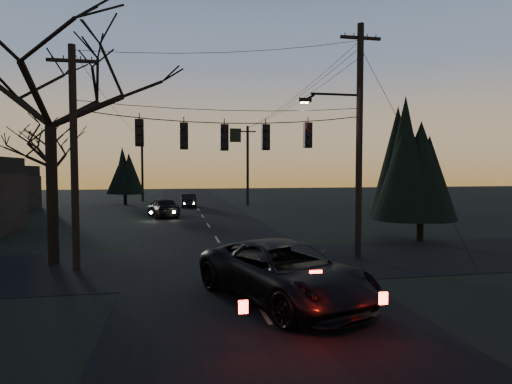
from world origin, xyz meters
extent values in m
plane|color=black|center=(0.00, 0.00, 0.00)|extent=(160.00, 160.00, 0.00)
cube|color=black|center=(0.00, 20.00, 0.01)|extent=(8.00, 120.00, 0.02)
cube|color=black|center=(0.00, 10.00, 0.01)|extent=(60.00, 7.00, 0.02)
cylinder|color=black|center=(-0.25, 10.00, 6.10)|extent=(11.50, 0.04, 0.04)
cylinder|color=black|center=(-7.15, 11.32, 2.79)|extent=(0.44, 0.44, 5.58)
cylinder|color=black|center=(10.59, 13.42, 0.80)|extent=(0.36, 0.36, 1.60)
cone|color=black|center=(10.59, 13.42, 4.42)|extent=(4.00, 4.00, 6.43)
cylinder|color=black|center=(-12.03, 30.85, 1.96)|extent=(0.44, 0.44, 3.92)
cylinder|color=black|center=(-7.51, 41.20, 0.80)|extent=(0.36, 0.36, 1.60)
cone|color=black|center=(-7.51, 41.20, 3.49)|extent=(3.41, 3.41, 4.57)
imported|color=black|center=(0.80, 4.66, 0.86)|extent=(4.94, 6.79, 1.71)
imported|color=black|center=(-3.16, 27.94, 0.80)|extent=(2.91, 5.02, 1.61)
imported|color=black|center=(-0.86, 36.91, 0.69)|extent=(1.49, 4.18, 1.37)
camera|label=1|loc=(-2.32, -7.18, 3.84)|focal=30.00mm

